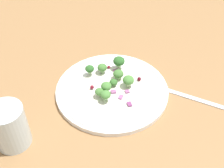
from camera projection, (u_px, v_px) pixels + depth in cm
name	position (u px, v px, depth cm)	size (l,w,h in cm)	color
ground_plane	(99.00, 92.00, 72.71)	(180.00, 180.00, 2.00)	olive
plate	(112.00, 89.00, 70.79)	(27.44, 27.44, 1.70)	white
dressing_pool	(112.00, 88.00, 70.49)	(15.91, 15.91, 0.20)	white
broccoli_floret_0	(113.00, 82.00, 70.34)	(1.99, 1.99, 2.02)	#8EB77A
broccoli_floret_1	(106.00, 95.00, 65.86)	(2.37, 2.37, 2.40)	#8EB77A
broccoli_floret_2	(128.00, 80.00, 69.53)	(2.76, 2.76, 2.80)	#ADD18E
broccoli_floret_3	(90.00, 69.00, 72.69)	(2.28, 2.28, 2.31)	#8EB77A
broccoli_floret_4	(107.00, 86.00, 68.10)	(2.53, 2.53, 2.56)	#8EB77A
broccoli_floret_5	(102.00, 68.00, 73.44)	(2.45, 2.45, 2.48)	#8EB77A
broccoli_floret_6	(119.00, 61.00, 74.23)	(2.98, 2.98, 3.02)	#9EC684
broccoli_floret_7	(99.00, 92.00, 67.15)	(2.09, 2.09, 2.11)	#9EC684
broccoli_floret_8	(118.00, 74.00, 71.78)	(2.60, 2.60, 2.64)	#9EC684
cranberry_0	(104.00, 89.00, 69.21)	(0.73, 0.73, 0.73)	maroon
cranberry_1	(93.00, 88.00, 69.50)	(0.94, 0.94, 0.94)	maroon
cranberry_2	(109.00, 67.00, 75.78)	(0.87, 0.87, 0.87)	maroon
cranberry_3	(139.00, 79.00, 72.06)	(0.97, 0.97, 0.97)	#4C0A14
onion_bit_0	(116.00, 71.00, 74.87)	(1.15, 1.35, 0.58)	#934C84
onion_bit_1	(129.00, 104.00, 66.08)	(1.33, 0.96, 0.33)	#843D75
onion_bit_2	(127.00, 91.00, 69.12)	(0.93, 0.98, 0.38)	#A35B93
onion_bit_3	(114.00, 92.00, 69.05)	(0.93, 1.22, 0.51)	#A35B93
onion_bit_4	(121.00, 97.00, 67.83)	(0.85, 1.28, 0.34)	#A35B93
fork	(184.00, 95.00, 70.21)	(17.61, 9.51, 0.50)	silver
water_glass	(10.00, 127.00, 57.35)	(7.18, 7.18, 9.67)	silver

